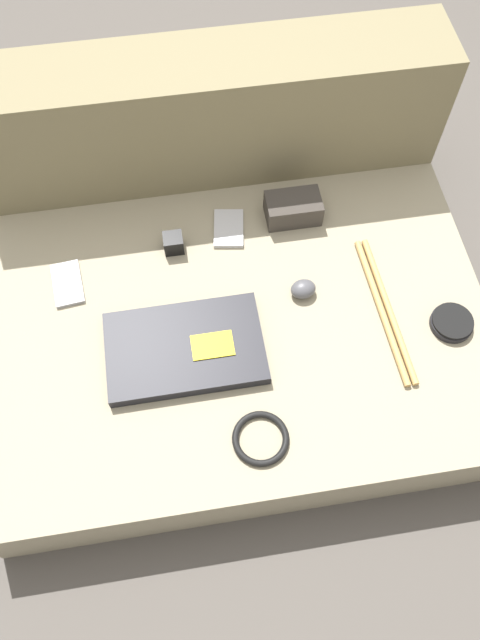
# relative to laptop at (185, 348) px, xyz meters

# --- Properties ---
(ground_plane) EXTENTS (8.00, 8.00, 0.00)m
(ground_plane) POSITION_rel_laptop_xyz_m (0.13, 0.05, -0.17)
(ground_plane) COLOR #4C4742
(couch_seat) EXTENTS (1.12, 0.78, 0.16)m
(couch_seat) POSITION_rel_laptop_xyz_m (0.13, 0.05, -0.09)
(couch_seat) COLOR gray
(couch_seat) RESTS_ON ground_plane
(couch_backrest) EXTENTS (1.12, 0.20, 0.47)m
(couch_backrest) POSITION_rel_laptop_xyz_m (0.13, 0.54, 0.06)
(couch_backrest) COLOR #756B4C
(couch_backrest) RESTS_ON ground_plane
(laptop) EXTENTS (0.34, 0.21, 0.03)m
(laptop) POSITION_rel_laptop_xyz_m (0.00, 0.00, 0.00)
(laptop) COLOR black
(laptop) RESTS_ON couch_seat
(computer_mouse) EXTENTS (0.06, 0.05, 0.04)m
(computer_mouse) POSITION_rel_laptop_xyz_m (0.28, 0.10, 0.00)
(computer_mouse) COLOR #4C4C51
(computer_mouse) RESTS_ON couch_seat
(speaker_puck) EXTENTS (0.09, 0.09, 0.02)m
(speaker_puck) POSITION_rel_laptop_xyz_m (0.59, -0.03, -0.00)
(speaker_puck) COLOR black
(speaker_puck) RESTS_ON couch_seat
(phone_silver) EXTENTS (0.09, 0.12, 0.01)m
(phone_silver) POSITION_rel_laptop_xyz_m (0.14, 0.31, -0.01)
(phone_silver) COLOR #B7B7BC
(phone_silver) RESTS_ON couch_seat
(phone_black) EXTENTS (0.08, 0.12, 0.01)m
(phone_black) POSITION_rel_laptop_xyz_m (-0.25, 0.21, -0.01)
(phone_black) COLOR #99999E
(phone_black) RESTS_ON couch_seat
(camera_pouch) EXTENTS (0.13, 0.08, 0.06)m
(camera_pouch) POSITION_rel_laptop_xyz_m (0.30, 0.32, 0.02)
(camera_pouch) COLOR #38332D
(camera_pouch) RESTS_ON couch_seat
(charger_brick) EXTENTS (0.05, 0.04, 0.05)m
(charger_brick) POSITION_rel_laptop_xyz_m (0.00, 0.27, 0.01)
(charger_brick) COLOR black
(charger_brick) RESTS_ON couch_seat
(cable_coil) EXTENTS (0.12, 0.12, 0.01)m
(cable_coil) POSITION_rel_laptop_xyz_m (0.12, -0.22, -0.01)
(cable_coil) COLOR black
(cable_coil) RESTS_ON couch_seat
(drumstick_pair) EXTENTS (0.05, 0.38, 0.01)m
(drumstick_pair) POSITION_rel_laptop_xyz_m (0.45, 0.03, -0.01)
(drumstick_pair) COLOR tan
(drumstick_pair) RESTS_ON couch_seat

